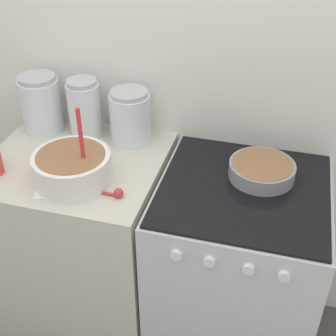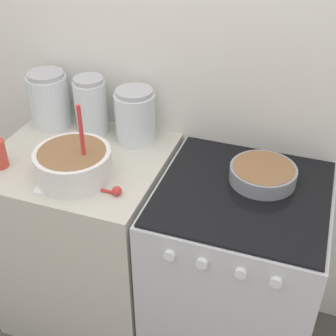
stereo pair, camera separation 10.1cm
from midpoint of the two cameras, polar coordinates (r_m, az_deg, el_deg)
name	(u,v)px [view 1 (the left image)]	position (r m, az deg, el deg)	size (l,w,h in m)	color
wall_back	(180,68)	(1.96, -0.04, 12.03)	(4.42, 0.05, 2.40)	white
countertop_cabinet	(85,242)	(2.22, -11.41, -8.85)	(0.71, 0.64, 0.90)	beige
stove	(234,272)	(2.06, 6.69, -12.49)	(0.65, 0.65, 0.90)	silver
mixing_bowl	(72,166)	(1.79, -13.20, 0.17)	(0.29, 0.29, 0.32)	white
baking_pan	(262,170)	(1.81, 9.81, -0.25)	(0.25, 0.25, 0.06)	gray
storage_jar_left	(42,107)	(2.16, -16.47, 7.17)	(0.18, 0.18, 0.25)	silver
storage_jar_middle	(85,112)	(2.06, -11.50, 6.69)	(0.14, 0.14, 0.26)	silver
storage_jar_right	(130,120)	(1.99, -6.07, 5.80)	(0.17, 0.17, 0.23)	silver
recipe_page	(64,179)	(1.84, -14.13, -1.29)	(0.24, 0.29, 0.01)	white
measuring_spoon	(115,193)	(1.71, -8.11, -3.07)	(0.12, 0.04, 0.04)	red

